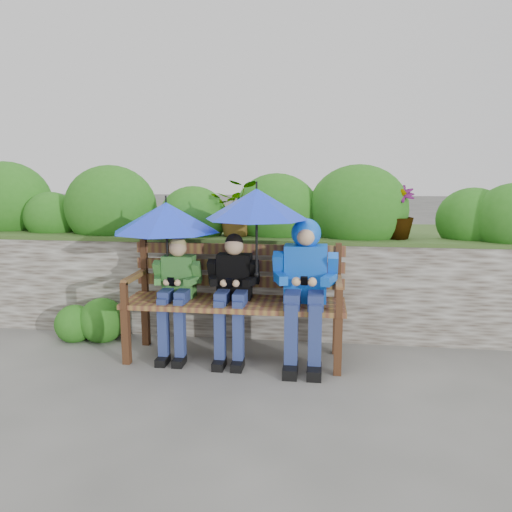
# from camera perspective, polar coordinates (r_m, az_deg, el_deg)

# --- Properties ---
(ground) EXTENTS (60.00, 60.00, 0.00)m
(ground) POSITION_cam_1_polar(r_m,az_deg,el_deg) (4.68, -0.17, -11.76)
(ground) COLOR #555450
(ground) RESTS_ON ground
(garden_backdrop) EXTENTS (8.00, 2.85, 1.86)m
(garden_backdrop) POSITION_cam_1_polar(r_m,az_deg,el_deg) (6.04, 0.67, -0.50)
(garden_backdrop) COLOR #4F453A
(garden_backdrop) RESTS_ON ground
(park_bench) EXTENTS (2.00, 0.59, 1.06)m
(park_bench) POSITION_cam_1_polar(r_m,az_deg,el_deg) (4.62, -2.35, -4.22)
(park_bench) COLOR #422615
(park_bench) RESTS_ON ground
(boy_left) EXTENTS (0.43, 0.50, 1.11)m
(boy_left) POSITION_cam_1_polar(r_m,az_deg,el_deg) (4.64, -9.08, -3.64)
(boy_left) COLOR #366D28
(boy_left) RESTS_ON ground
(boy_middle) EXTENTS (0.46, 0.54, 1.15)m
(boy_middle) POSITION_cam_1_polar(r_m,az_deg,el_deg) (4.51, -2.68, -3.69)
(boy_middle) COLOR black
(boy_middle) RESTS_ON ground
(boy_right) EXTENTS (0.57, 0.69, 1.30)m
(boy_right) POSITION_cam_1_polar(r_m,az_deg,el_deg) (4.42, 5.62, -2.56)
(boy_right) COLOR blue
(boy_right) RESTS_ON ground
(umbrella_left) EXTENTS (0.99, 0.99, 0.73)m
(umbrella_left) POSITION_cam_1_polar(r_m,az_deg,el_deg) (4.61, -10.21, 4.39)
(umbrella_left) COLOR #1736ED
(umbrella_left) RESTS_ON ground
(umbrella_right) EXTENTS (0.91, 0.91, 0.84)m
(umbrella_right) POSITION_cam_1_polar(r_m,az_deg,el_deg) (4.33, 0.07, 5.96)
(umbrella_right) COLOR #1736ED
(umbrella_right) RESTS_ON ground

